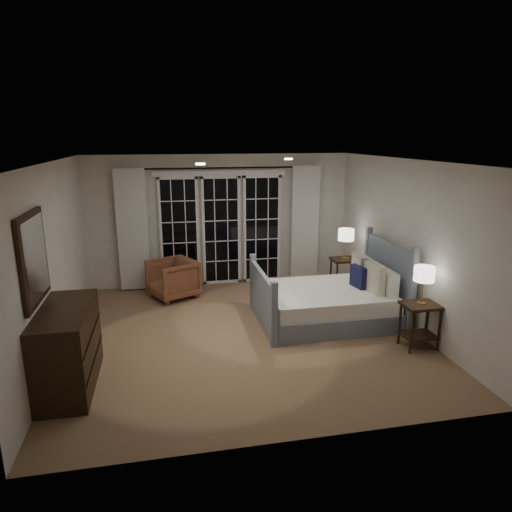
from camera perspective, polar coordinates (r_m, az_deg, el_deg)
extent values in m
plane|color=olive|center=(6.82, -1.51, -9.67)|extent=(5.00, 5.00, 0.00)
plane|color=white|center=(6.22, -1.66, 11.79)|extent=(5.00, 5.00, 0.00)
cube|color=silver|center=(6.48, -23.92, -0.58)|extent=(0.02, 5.00, 2.50)
cube|color=silver|center=(7.26, 18.26, 1.50)|extent=(0.02, 5.00, 2.50)
cube|color=silver|center=(8.83, -4.41, 4.47)|extent=(5.00, 0.02, 2.50)
cube|color=silver|center=(4.09, 4.57, -7.93)|extent=(5.00, 0.02, 2.50)
cube|color=black|center=(8.77, -9.55, 2.91)|extent=(0.66, 0.02, 2.02)
cube|color=black|center=(8.83, -4.36, 3.16)|extent=(0.66, 0.02, 2.02)
cube|color=black|center=(8.97, 0.73, 3.37)|extent=(0.66, 0.02, 2.02)
cube|color=white|center=(8.67, -4.49, 10.28)|extent=(2.50, 0.04, 0.10)
cylinder|color=black|center=(8.60, -4.45, 10.92)|extent=(3.50, 0.03, 0.03)
cube|color=silver|center=(8.68, -15.17, 3.15)|extent=(0.55, 0.10, 2.25)
cube|color=silver|center=(9.08, 6.12, 4.08)|extent=(0.55, 0.10, 2.25)
cylinder|color=white|center=(6.98, 4.09, 12.00)|extent=(0.12, 0.12, 0.01)
cylinder|color=white|center=(5.75, -6.98, 11.34)|extent=(0.12, 0.12, 0.01)
cube|color=gray|center=(7.33, 8.66, -6.88)|extent=(1.92, 1.50, 0.28)
cube|color=white|center=(7.24, 8.74, -4.99)|extent=(1.86, 1.44, 0.23)
cube|color=gray|center=(7.57, 16.08, -2.83)|extent=(0.06, 1.50, 1.22)
cube|color=gray|center=(6.95, 0.79, -5.43)|extent=(0.06, 1.50, 0.84)
cube|color=white|center=(7.19, 15.87, -3.03)|extent=(0.14, 0.60, 0.36)
cube|color=white|center=(7.73, 13.73, -1.63)|extent=(0.14, 0.60, 0.36)
cube|color=beige|center=(7.14, 14.61, -2.69)|extent=(0.16, 0.46, 0.45)
cube|color=beige|center=(7.62, 12.79, -1.46)|extent=(0.16, 0.46, 0.45)
cube|color=#131636|center=(7.34, 12.65, -2.54)|extent=(0.15, 0.35, 0.34)
cube|color=#301E10|center=(6.57, 19.95, -5.82)|extent=(0.49, 0.39, 0.04)
cube|color=#301E10|center=(6.73, 19.63, -9.31)|extent=(0.45, 0.35, 0.03)
cylinder|color=#301E10|center=(6.46, 18.86, -9.05)|extent=(0.04, 0.04, 0.60)
cylinder|color=#301E10|center=(6.67, 21.92, -8.59)|extent=(0.04, 0.04, 0.60)
cylinder|color=#301E10|center=(6.71, 17.53, -8.04)|extent=(0.04, 0.04, 0.60)
cylinder|color=#301E10|center=(6.91, 20.52, -7.63)|extent=(0.04, 0.04, 0.60)
cube|color=#301E10|center=(8.56, 11.05, -0.45)|extent=(0.49, 0.39, 0.04)
cube|color=#301E10|center=(8.68, 10.91, -3.25)|extent=(0.45, 0.35, 0.03)
cylinder|color=#301E10|center=(8.43, 10.06, -2.84)|extent=(0.04, 0.04, 0.61)
cylinder|color=#301E10|center=(8.59, 12.61, -2.65)|extent=(0.04, 0.04, 0.61)
cylinder|color=#301E10|center=(8.71, 9.31, -2.24)|extent=(0.04, 0.04, 0.61)
cylinder|color=#301E10|center=(8.86, 11.80, -2.07)|extent=(0.04, 0.04, 0.61)
cylinder|color=tan|center=(6.56, 19.98, -5.58)|extent=(0.12, 0.12, 0.02)
cylinder|color=tan|center=(6.51, 20.10, -4.23)|extent=(0.02, 0.02, 0.31)
cylinder|color=white|center=(6.44, 20.30, -2.10)|extent=(0.27, 0.27, 0.20)
cylinder|color=tan|center=(8.55, 11.06, -0.25)|extent=(0.12, 0.12, 0.02)
cylinder|color=tan|center=(8.51, 11.12, 0.87)|extent=(0.02, 0.02, 0.32)
cylinder|color=white|center=(8.45, 11.21, 2.63)|extent=(0.29, 0.29, 0.21)
imported|color=brown|center=(8.30, -10.36, -2.82)|extent=(1.01, 1.00, 0.69)
cube|color=#301E10|center=(5.75, -22.49, -10.56)|extent=(0.56, 1.34, 0.95)
cube|color=black|center=(5.76, -19.49, -11.97)|extent=(0.01, 1.32, 0.01)
cube|color=black|center=(5.63, -19.77, -9.11)|extent=(0.01, 1.32, 0.01)
cube|color=#301E10|center=(5.45, -26.07, -0.28)|extent=(0.04, 0.85, 1.00)
cube|color=white|center=(5.45, -25.81, -0.26)|extent=(0.01, 0.73, 0.88)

